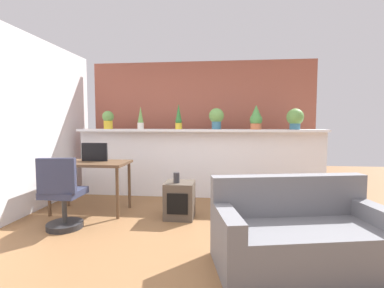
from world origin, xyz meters
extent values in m
plane|color=brown|center=(0.00, 0.00, 0.00)|extent=(12.00, 12.00, 0.00)
cube|color=white|center=(0.00, 2.00, 0.58)|extent=(4.31, 0.16, 1.17)
cube|color=white|center=(0.00, 1.96, 1.19)|extent=(4.31, 0.39, 0.04)
cube|color=#9E5442|center=(0.00, 2.60, 1.25)|extent=(4.31, 0.10, 2.50)
cube|color=white|center=(-2.40, 0.40, 1.30)|extent=(0.12, 4.40, 2.60)
cylinder|color=gold|center=(-1.64, 1.96, 1.28)|extent=(0.16, 0.16, 0.15)
sphere|color=#669E4C|center=(-1.64, 1.96, 1.43)|extent=(0.20, 0.20, 0.20)
cylinder|color=silver|center=(-1.03, 1.95, 1.26)|extent=(0.11, 0.11, 0.11)
cone|color=#669E4C|center=(-1.03, 1.95, 1.47)|extent=(0.10, 0.10, 0.29)
cylinder|color=gold|center=(-0.35, 1.96, 1.26)|extent=(0.12, 0.12, 0.11)
sphere|color=#2D7033|center=(-0.35, 1.96, 1.35)|extent=(0.12, 0.12, 0.12)
cone|color=#2D7033|center=(-0.35, 1.96, 1.51)|extent=(0.10, 0.10, 0.28)
cylinder|color=#386B84|center=(0.31, 1.96, 1.28)|extent=(0.16, 0.16, 0.14)
sphere|color=#669E4C|center=(0.31, 1.96, 1.44)|extent=(0.26, 0.26, 0.26)
cylinder|color=#C66B42|center=(0.99, 1.96, 1.26)|extent=(0.19, 0.19, 0.10)
sphere|color=#4C9347|center=(0.99, 1.96, 1.37)|extent=(0.21, 0.21, 0.21)
cone|color=#4C9347|center=(0.99, 1.96, 1.52)|extent=(0.18, 0.18, 0.21)
cylinder|color=#386B84|center=(1.62, 1.92, 1.26)|extent=(0.17, 0.17, 0.10)
sphere|color=#669E4C|center=(1.62, 1.92, 1.42)|extent=(0.28, 0.28, 0.28)
cylinder|color=brown|center=(-2.01, 0.71, 0.35)|extent=(0.04, 0.04, 0.71)
cylinder|color=brown|center=(-1.01, 0.71, 0.35)|extent=(0.04, 0.04, 0.71)
cylinder|color=brown|center=(-2.01, 1.21, 0.35)|extent=(0.04, 0.04, 0.71)
cylinder|color=brown|center=(-1.01, 1.21, 0.35)|extent=(0.04, 0.04, 0.71)
cube|color=brown|center=(-1.51, 0.96, 0.73)|extent=(1.10, 0.60, 0.04)
cube|color=black|center=(-1.47, 1.04, 0.89)|extent=(0.39, 0.04, 0.27)
cylinder|color=#262628|center=(-1.54, 0.29, 0.04)|extent=(0.44, 0.44, 0.07)
cylinder|color=#333333|center=(-1.54, 0.29, 0.24)|extent=(0.06, 0.06, 0.34)
cube|color=#2D334C|center=(-1.54, 0.29, 0.45)|extent=(0.44, 0.44, 0.08)
cube|color=#2D334C|center=(-1.51, 0.11, 0.70)|extent=(0.45, 0.13, 0.42)
cube|color=#4C4238|center=(-0.16, 0.85, 0.25)|extent=(0.40, 0.40, 0.50)
cube|color=black|center=(-0.16, 0.66, 0.25)|extent=(0.28, 0.04, 0.28)
cylinder|color=#2D2D33|center=(-0.20, 0.80, 0.57)|extent=(0.08, 0.08, 0.14)
cube|color=slate|center=(1.15, -0.39, 0.20)|extent=(1.68, 1.07, 0.40)
cube|color=slate|center=(1.09, -0.10, 0.60)|extent=(1.56, 0.48, 0.40)
cube|color=slate|center=(0.47, -0.54, 0.48)|extent=(0.31, 0.78, 0.16)
cube|color=slate|center=(1.84, -0.25, 0.48)|extent=(0.31, 0.78, 0.16)
camera|label=1|loc=(0.43, -2.99, 1.32)|focal=26.57mm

